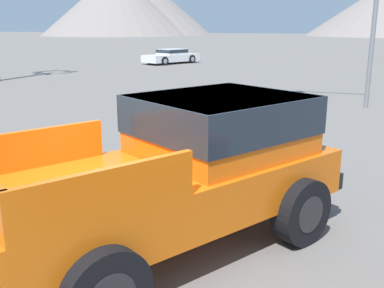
{
  "coord_description": "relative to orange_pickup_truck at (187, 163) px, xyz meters",
  "views": [
    {
      "loc": [
        2.41,
        -4.75,
        2.86
      ],
      "look_at": [
        0.25,
        1.24,
        1.17
      ],
      "focal_mm": 42.0,
      "sensor_mm": 36.0,
      "label": 1
    }
  ],
  "objects": [
    {
      "name": "ground_plane",
      "position": [
        -0.43,
        -0.54,
        -1.1
      ],
      "size": [
        320.0,
        320.0,
        0.0
      ],
      "primitive_type": "plane",
      "color": "slate"
    },
    {
      "name": "orange_pickup_truck",
      "position": [
        0.0,
        0.0,
        0.0
      ],
      "size": [
        4.26,
        5.33,
        1.94
      ],
      "rotation": [
        0.0,
        0.0,
        -0.54
      ],
      "color": "orange",
      "rests_on": "ground_plane"
    },
    {
      "name": "parked_car_white",
      "position": [
        -11.37,
        26.97,
        -0.54
      ],
      "size": [
        3.49,
        4.84,
        1.1
      ],
      "rotation": [
        0.0,
        0.0,
        2.7
      ],
      "color": "white",
      "rests_on": "ground_plane"
    }
  ]
}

